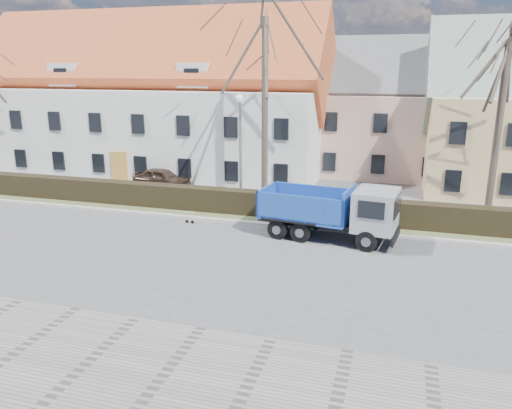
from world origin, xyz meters
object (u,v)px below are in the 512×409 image
(dump_truck, at_px, (323,211))
(cart_frame, at_px, (186,217))
(parked_car_a, at_px, (162,178))
(streetlight, at_px, (240,153))

(dump_truck, distance_m, cart_frame, 7.18)
(parked_car_a, bearing_deg, streetlight, -115.01)
(streetlight, relative_size, parked_car_a, 1.66)
(parked_car_a, bearing_deg, cart_frame, -142.17)
(streetlight, distance_m, parked_car_a, 7.90)
(dump_truck, height_order, parked_car_a, dump_truck)
(streetlight, bearing_deg, dump_truck, -33.92)
(cart_frame, distance_m, parked_car_a, 8.15)
(dump_truck, relative_size, cart_frame, 8.91)
(streetlight, height_order, cart_frame, streetlight)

